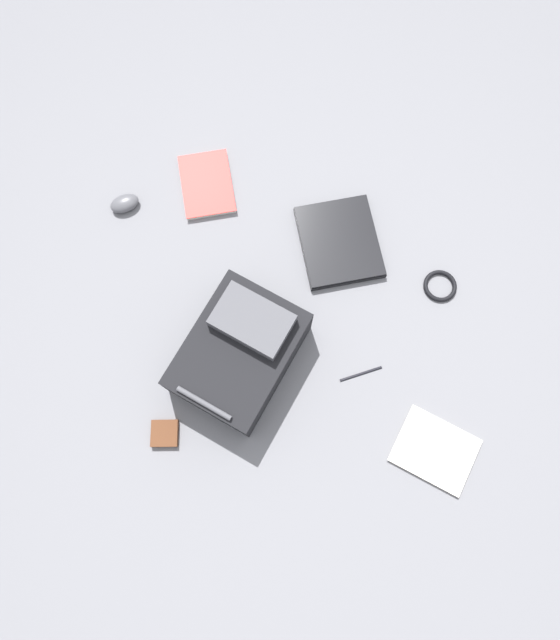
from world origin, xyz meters
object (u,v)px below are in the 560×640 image
(book_manual, at_px, (435,450))
(laptop, at_px, (339,242))
(earbud_pouch, at_px, (165,433))
(pen_black, at_px, (361,374))
(computer_mouse, at_px, (125,203))
(cable_coil, at_px, (440,286))
(backpack, at_px, (240,352))
(book_red, at_px, (207,185))

(book_manual, bearing_deg, laptop, -160.18)
(book_manual, relative_size, earbud_pouch, 3.65)
(pen_black, bearing_deg, computer_mouse, -128.62)
(cable_coil, relative_size, earbud_pouch, 1.36)
(laptop, relative_size, pen_black, 2.38)
(book_manual, xyz_separation_m, cable_coil, (-0.55, 0.08, 0.00))
(laptop, xyz_separation_m, pen_black, (0.47, 0.04, -0.01))
(backpack, height_order, book_red, backpack)
(laptop, distance_m, cable_coil, 0.38)
(backpack, xyz_separation_m, laptop, (-0.40, 0.35, -0.08))
(laptop, height_order, earbud_pouch, laptop)
(book_red, height_order, computer_mouse, computer_mouse)
(cable_coil, distance_m, pen_black, 0.42)
(earbud_pouch, bearing_deg, computer_mouse, -169.10)
(backpack, height_order, book_manual, backpack)
(book_red, distance_m, pen_black, 0.88)
(pen_black, distance_m, earbud_pouch, 0.67)
(backpack, distance_m, cable_coil, 0.73)
(pen_black, bearing_deg, cable_coil, 135.05)
(book_red, height_order, cable_coil, book_red)
(laptop, xyz_separation_m, book_manual, (0.73, 0.26, -0.01))
(book_red, xyz_separation_m, pen_black, (0.71, 0.51, -0.01))
(backpack, bearing_deg, earbud_pouch, -46.14)
(computer_mouse, bearing_deg, cable_coil, 51.44)
(book_red, height_order, earbud_pouch, earbud_pouch)
(backpack, relative_size, computer_mouse, 5.02)
(backpack, distance_m, earbud_pouch, 0.36)
(book_manual, bearing_deg, backpack, -117.98)
(book_manual, distance_m, cable_coil, 0.56)
(backpack, distance_m, pen_black, 0.41)
(book_red, distance_m, book_manual, 1.21)
(earbud_pouch, bearing_deg, cable_coil, 116.40)
(book_red, bearing_deg, pen_black, 35.60)
(pen_black, bearing_deg, book_manual, 40.44)
(laptop, bearing_deg, computer_mouse, -102.80)
(laptop, relative_size, book_red, 1.27)
(pen_black, xyz_separation_m, earbud_pouch, (0.17, -0.65, 0.01))
(book_manual, xyz_separation_m, earbud_pouch, (-0.08, -0.87, 0.00))
(laptop, height_order, book_manual, laptop)
(computer_mouse, bearing_deg, book_manual, 27.59)
(book_red, bearing_deg, cable_coil, 62.70)
(book_manual, bearing_deg, pen_black, -139.56)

